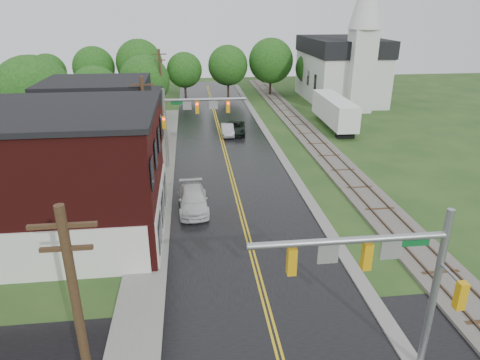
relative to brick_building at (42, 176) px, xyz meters
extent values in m
cube|color=black|center=(12.48, 15.00, -4.15)|extent=(10.00, 90.00, 0.02)
cube|color=gray|center=(17.88, 20.00, -4.15)|extent=(0.80, 70.00, 0.12)
cube|color=gray|center=(6.28, 10.00, -4.15)|extent=(2.40, 50.00, 0.12)
cube|color=#440F0E|center=(-0.02, 0.00, -0.15)|extent=(14.00, 10.00, 8.00)
cube|color=silver|center=(7.03, 0.00, -2.65)|extent=(0.10, 9.50, 3.00)
cube|color=black|center=(-0.02, 0.00, 4.00)|extent=(14.30, 10.30, 0.30)
cube|color=tan|center=(1.48, 11.00, -0.95)|extent=(8.00, 7.00, 6.40)
cube|color=#3F0F0C|center=(2.48, 20.00, -1.95)|extent=(7.00, 6.00, 4.40)
cube|color=silver|center=(32.48, 40.00, -0.65)|extent=(10.00, 16.00, 7.00)
cube|color=black|center=(32.48, 40.00, 4.05)|extent=(10.40, 16.40, 2.40)
cube|color=silver|center=(32.48, 32.00, 1.35)|extent=(3.20, 3.20, 11.00)
cube|color=#59544C|center=(22.48, 20.00, -4.05)|extent=(3.20, 80.00, 0.20)
cube|color=#4C3828|center=(21.76, 20.00, -3.91)|extent=(0.10, 80.00, 0.12)
cube|color=#4C3828|center=(23.20, 20.00, -3.91)|extent=(0.10, 80.00, 0.12)
cylinder|color=gray|center=(18.08, -13.00, -0.55)|extent=(0.28, 0.28, 7.20)
cylinder|color=gray|center=(14.48, -13.00, 2.05)|extent=(7.20, 0.26, 0.26)
cube|color=orange|center=(15.20, -13.00, 1.35)|extent=(0.32, 0.30, 1.05)
cube|color=orange|center=(12.47, -13.00, 1.35)|extent=(0.32, 0.30, 1.05)
cube|color=gray|center=(16.07, -13.00, 1.55)|extent=(0.75, 0.06, 0.75)
cube|color=gray|center=(13.76, -13.00, 1.55)|extent=(0.75, 0.06, 0.75)
cube|color=#0C5926|center=(16.79, -13.00, 1.80)|extent=(1.40, 0.04, 0.30)
cylinder|color=gray|center=(6.88, 12.00, -0.55)|extent=(0.28, 0.28, 7.20)
cylinder|color=gray|center=(10.48, 12.00, 2.05)|extent=(7.20, 0.26, 0.26)
cube|color=orange|center=(9.76, 12.00, 1.35)|extent=(0.32, 0.30, 1.05)
cube|color=orange|center=(12.50, 12.00, 1.35)|extent=(0.32, 0.30, 1.05)
cube|color=gray|center=(8.90, 12.00, 1.55)|extent=(0.75, 0.06, 0.75)
cube|color=gray|center=(11.20, 12.00, 1.55)|extent=(0.75, 0.06, 0.75)
cube|color=#0C5926|center=(8.18, 12.00, 1.80)|extent=(1.40, 0.04, 0.30)
sphere|color=#FF0C0C|center=(9.76, 11.82, 1.68)|extent=(0.20, 0.20, 0.20)
cylinder|color=#382616|center=(5.68, -15.00, 0.35)|extent=(0.28, 0.28, 9.00)
cube|color=#382616|center=(5.68, -15.00, 4.25)|extent=(1.80, 0.12, 0.12)
cube|color=#382616|center=(5.68, -15.00, 3.55)|extent=(1.40, 0.12, 0.12)
cylinder|color=#382616|center=(5.68, 7.00, 0.35)|extent=(0.28, 0.28, 9.00)
cube|color=#382616|center=(5.68, 7.00, 4.25)|extent=(1.80, 0.12, 0.12)
cube|color=#382616|center=(5.68, 7.00, 3.55)|extent=(1.40, 0.12, 0.12)
cylinder|color=#382616|center=(5.68, 29.00, 0.35)|extent=(0.28, 0.28, 9.00)
cube|color=#382616|center=(5.68, 29.00, 4.25)|extent=(1.80, 0.12, 0.12)
cube|color=#382616|center=(5.68, 29.00, 3.55)|extent=(1.40, 0.12, 0.12)
cylinder|color=black|center=(-5.52, 17.00, -2.44)|extent=(0.36, 0.36, 3.42)
sphere|color=#184012|center=(-5.52, 17.00, 1.74)|extent=(7.60, 7.60, 7.60)
sphere|color=#184012|center=(-4.92, 16.60, 1.07)|extent=(5.32, 5.32, 5.32)
cylinder|color=black|center=(-1.52, 25.00, -2.80)|extent=(0.36, 0.36, 2.70)
sphere|color=#184012|center=(-1.52, 25.00, 0.50)|extent=(6.00, 6.00, 6.00)
sphere|color=#184012|center=(-0.92, 24.60, -0.03)|extent=(4.20, 4.20, 4.20)
cylinder|color=black|center=(3.48, 31.00, -2.71)|extent=(0.36, 0.36, 2.88)
sphere|color=#184012|center=(3.48, 31.00, 0.81)|extent=(6.40, 6.40, 6.40)
sphere|color=#184012|center=(4.08, 30.60, 0.25)|extent=(4.48, 4.48, 4.48)
imported|color=black|center=(14.27, 22.52, -3.48)|extent=(2.80, 5.08, 1.35)
imported|color=#9E9FA3|center=(13.28, 21.87, -3.51)|extent=(1.42, 3.91, 1.28)
imported|color=silver|center=(9.06, 2.92, -3.41)|extent=(2.30, 5.19, 1.48)
cube|color=black|center=(26.38, 19.43, -3.75)|extent=(1.89, 1.25, 0.80)
cylinder|color=gray|center=(26.38, 26.57, -3.75)|extent=(0.16, 0.16, 0.80)
cube|color=white|center=(26.38, 23.71, -1.92)|extent=(2.77, 11.49, 2.86)
camera|label=1|loc=(9.18, -25.47, 9.62)|focal=32.00mm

